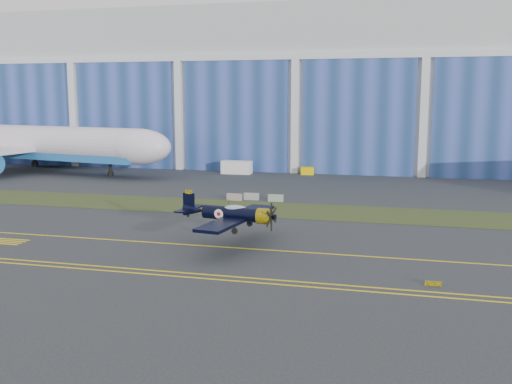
% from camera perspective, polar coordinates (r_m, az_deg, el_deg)
% --- Properties ---
extents(ground, '(260.00, 260.00, 0.00)m').
position_cam_1_polar(ground, '(60.82, -5.10, -3.90)').
color(ground, '#303337').
rests_on(ground, ground).
extents(grass_median, '(260.00, 10.00, 0.02)m').
position_cam_1_polar(grass_median, '(73.87, -1.47, -1.52)').
color(grass_median, '#475128').
rests_on(grass_median, ground).
extents(hangar, '(220.00, 45.70, 30.00)m').
position_cam_1_polar(hangar, '(129.14, 5.66, 9.65)').
color(hangar, silver).
rests_on(hangar, ground).
extents(taxiway_centreline, '(200.00, 0.20, 0.02)m').
position_cam_1_polar(taxiway_centreline, '(56.27, -6.81, -4.98)').
color(taxiway_centreline, yellow).
rests_on(taxiway_centreline, ground).
extents(edge_line_near, '(80.00, 0.20, 0.02)m').
position_cam_1_polar(edge_line_near, '(47.86, -10.96, -7.62)').
color(edge_line_near, yellow).
rests_on(edge_line_near, ground).
extents(edge_line_far, '(80.00, 0.20, 0.02)m').
position_cam_1_polar(edge_line_far, '(48.73, -10.46, -7.30)').
color(edge_line_far, yellow).
rests_on(edge_line_far, ground).
extents(guard_board_right, '(1.20, 0.15, 0.35)m').
position_cam_1_polar(guard_board_right, '(45.87, 16.52, -8.36)').
color(guard_board_right, yellow).
rests_on(guard_board_right, ground).
extents(warbird, '(12.18, 14.00, 3.74)m').
position_cam_1_polar(warbird, '(54.84, -2.35, -2.06)').
color(warbird, black).
rests_on(warbird, ground).
extents(jetliner, '(78.13, 69.88, 23.86)m').
position_cam_1_polar(jetliner, '(117.36, -21.17, 7.66)').
color(jetliner, white).
rests_on(jetliner, ground).
extents(shipping_container, '(5.30, 2.13, 2.30)m').
position_cam_1_polar(shipping_container, '(106.50, -1.86, 2.36)').
color(shipping_container, white).
rests_on(shipping_container, ground).
extents(tug, '(2.49, 1.79, 1.33)m').
position_cam_1_polar(tug, '(105.68, 4.92, 2.02)').
color(tug, '#F3CF00').
rests_on(tug, ground).
extents(barrier_a, '(2.05, 0.79, 0.90)m').
position_cam_1_polar(barrier_a, '(79.21, -2.07, -0.49)').
color(barrier_a, gray).
rests_on(barrier_a, ground).
extents(barrier_b, '(2.02, 0.67, 0.90)m').
position_cam_1_polar(barrier_b, '(79.61, -0.44, -0.43)').
color(barrier_b, '#939890').
rests_on(barrier_b, ground).
extents(barrier_c, '(2.03, 0.70, 0.90)m').
position_cam_1_polar(barrier_c, '(78.47, 1.89, -0.58)').
color(barrier_c, gray).
rests_on(barrier_c, ground).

